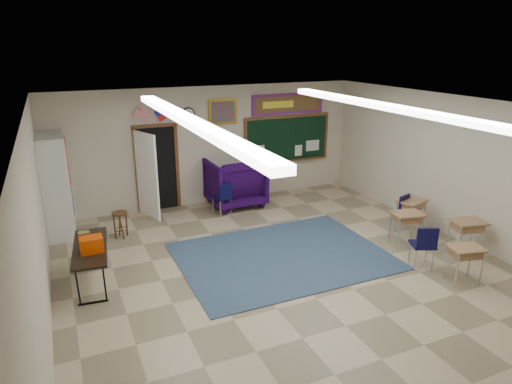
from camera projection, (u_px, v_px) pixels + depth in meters
name	position (u px, v px, depth m)	size (l,w,h in m)	color
floor	(293.00, 276.00, 8.23)	(9.00, 9.00, 0.00)	tan
back_wall	(210.00, 146.00, 11.66)	(8.00, 0.04, 3.00)	#BDB39A
left_wall	(37.00, 237.00, 6.21)	(0.04, 9.00, 3.00)	#BDB39A
right_wall	(467.00, 172.00, 9.30)	(0.04, 9.00, 3.00)	#BDB39A
ceiling	(298.00, 109.00, 7.29)	(8.00, 9.00, 0.04)	silver
area_rug	(282.00, 256.00, 8.99)	(4.00, 3.00, 0.02)	#2E4258
fluorescent_strips	(298.00, 113.00, 7.31)	(3.86, 6.00, 0.10)	white
doorway	(154.00, 170.00, 11.09)	(1.10, 0.89, 2.16)	black
chalkboard	(287.00, 140.00, 12.49)	(2.55, 0.14, 1.30)	#5B331A
bulletin_board	(288.00, 104.00, 12.18)	(2.10, 0.05, 0.55)	red
framed_art_print	(223.00, 112.00, 11.50)	(0.75, 0.05, 0.65)	olive
wall_clock	(188.00, 114.00, 11.15)	(0.32, 0.05, 0.32)	black
wall_flags	(154.00, 111.00, 10.76)	(1.16, 0.06, 0.70)	red
storage_cabinet	(56.00, 185.00, 9.78)	(0.59, 1.25, 2.20)	silver
wingback_armchair	(234.00, 182.00, 11.66)	(1.33, 1.37, 1.24)	#1B0431
student_chair_reading	(222.00, 198.00, 11.08)	(0.41, 0.41, 0.82)	black
student_chair_desk_a	(422.00, 246.00, 8.46)	(0.43, 0.43, 0.85)	black
student_chair_desk_b	(411.00, 216.00, 9.93)	(0.42, 0.42, 0.85)	black
student_desk_front_left	(406.00, 228.00, 9.33)	(0.69, 0.57, 0.73)	olive
student_desk_front_right	(410.00, 214.00, 10.06)	(0.73, 0.62, 0.74)	olive
student_desk_back_left	(464.00, 263.00, 7.92)	(0.65, 0.55, 0.67)	olive
student_desk_back_right	(466.00, 237.00, 8.88)	(0.71, 0.59, 0.75)	olive
folding_table	(92.00, 263.00, 7.92)	(0.73, 1.71, 0.94)	black
wooden_stool	(121.00, 224.00, 9.78)	(0.33, 0.33, 0.58)	#4C2916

